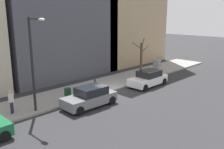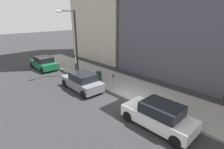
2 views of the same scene
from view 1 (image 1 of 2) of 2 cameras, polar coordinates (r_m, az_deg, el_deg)
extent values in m
plane|color=#2B2B2D|center=(22.61, 0.34, -3.86)|extent=(120.00, 120.00, 0.00)
cube|color=gray|center=(23.96, -3.11, -2.67)|extent=(4.00, 36.00, 0.15)
cube|color=white|center=(24.38, 8.17, -1.29)|extent=(1.82, 4.21, 0.70)
cube|color=black|center=(24.38, 8.51, 0.27)|extent=(1.61, 2.21, 0.60)
cylinder|color=black|center=(22.76, 7.55, -3.02)|extent=(0.22, 0.64, 0.64)
cylinder|color=black|center=(23.78, 4.28, -2.21)|extent=(0.22, 0.64, 0.64)
cylinder|color=black|center=(25.22, 11.80, -1.53)|extent=(0.22, 0.64, 0.64)
cylinder|color=black|center=(26.14, 8.68, -0.85)|extent=(0.22, 0.64, 0.64)
cube|color=slate|center=(18.96, -5.19, -5.65)|extent=(1.94, 4.26, 0.70)
cube|color=black|center=(18.88, -4.76, -3.65)|extent=(1.67, 2.25, 0.60)
cylinder|color=black|center=(17.54, -7.40, -8.23)|extent=(0.24, 0.65, 0.64)
cylinder|color=black|center=(18.85, -10.51, -6.76)|extent=(0.24, 0.65, 0.64)
cylinder|color=black|center=(19.40, 0.00, -5.91)|extent=(0.24, 0.65, 0.64)
cylinder|color=black|center=(20.60, -3.29, -4.75)|extent=(0.24, 0.65, 0.64)
cylinder|color=black|center=(15.26, -23.35, -12.83)|extent=(0.22, 0.64, 0.64)
cylinder|color=slate|center=(21.51, -3.93, -2.95)|extent=(0.07, 0.07, 1.05)
cube|color=#2D333D|center=(21.32, -3.96, -1.22)|extent=(0.14, 0.10, 0.30)
cube|color=#A8A399|center=(29.90, 10.15, 0.80)|extent=(0.83, 0.61, 0.18)
cube|color=#939399|center=(29.75, 10.21, 2.14)|extent=(0.75, 0.55, 1.25)
cylinder|color=black|center=(17.82, -17.77, 1.92)|extent=(0.18, 0.18, 6.50)
cylinder|color=black|center=(16.78, -17.24, 12.12)|extent=(1.60, 0.10, 0.10)
ellipsoid|color=beige|center=(16.08, -15.82, 11.99)|extent=(0.56, 0.32, 0.20)
cylinder|color=brown|center=(29.25, 6.68, 3.87)|extent=(0.28, 0.28, 3.42)
cylinder|color=brown|center=(29.12, 7.52, 5.82)|extent=(0.63, 0.62, 0.81)
cylinder|color=brown|center=(28.62, 5.69, 6.61)|extent=(0.29, 1.39, 0.87)
cylinder|color=brown|center=(28.51, 7.10, 7.36)|extent=(0.86, 0.70, 1.05)
cylinder|color=#14381E|center=(20.37, -10.06, -4.33)|extent=(0.56, 0.56, 0.90)
cylinder|color=#1E1E2D|center=(18.76, -21.84, -6.88)|extent=(0.16, 0.16, 0.82)
cylinder|color=#1E1E2D|center=(18.54, -21.98, -7.14)|extent=(0.16, 0.16, 0.82)
cylinder|color=silver|center=(18.42, -22.11, -4.91)|extent=(0.36, 0.36, 0.62)
sphere|color=tan|center=(18.29, -22.23, -3.66)|extent=(0.22, 0.22, 0.22)
cube|color=#4C4C56|center=(30.99, -15.88, 13.65)|extent=(12.62, 12.62, 14.09)
camera|label=2|loc=(24.34, 30.94, 10.35)|focal=28.00mm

